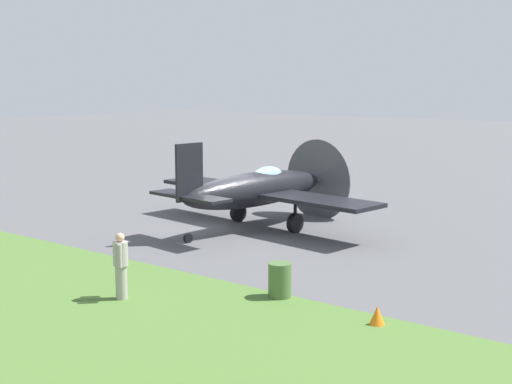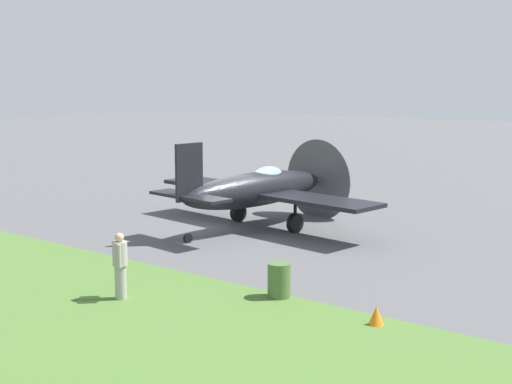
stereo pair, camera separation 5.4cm
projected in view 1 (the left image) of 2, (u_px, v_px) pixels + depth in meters
name	position (u px, v px, depth m)	size (l,w,h in m)	color
ground_plane	(224.00, 233.00, 26.20)	(160.00, 160.00, 0.00)	#515154
airplane_lead	(259.00, 189.00, 26.82)	(10.17, 8.07, 3.60)	black
ground_crew_chief	(121.00, 264.00, 18.12)	(0.48, 0.48, 1.73)	#9E998E
fuel_drum	(280.00, 280.00, 18.35)	(0.60, 0.60, 0.90)	#476633
runway_marker_cone	(377.00, 315.00, 16.29)	(0.36, 0.36, 0.44)	orange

